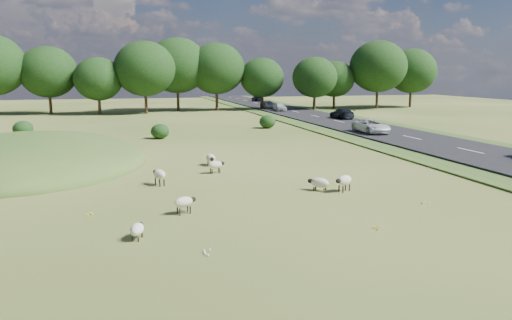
{
  "coord_description": "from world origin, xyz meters",
  "views": [
    {
      "loc": [
        -5.48,
        -24.07,
        6.09
      ],
      "look_at": [
        2.0,
        4.0,
        1.0
      ],
      "focal_mm": 35.0,
      "sensor_mm": 36.0,
      "label": 1
    }
  ],
  "objects_px": {
    "sheep_2": "(211,158)",
    "car_5": "(258,98)",
    "car_4": "(371,126)",
    "car_1": "(279,107)",
    "car_6": "(269,104)",
    "sheep_0": "(216,165)",
    "sheep_1": "(184,202)",
    "sheep_6": "(319,183)",
    "car_2": "(342,113)",
    "sheep_4": "(137,229)",
    "sheep_5": "(344,180)",
    "sheep_3": "(159,174)"
  },
  "relations": [
    {
      "from": "sheep_6",
      "to": "car_2",
      "type": "distance_m",
      "value": 39.9
    },
    {
      "from": "sheep_0",
      "to": "car_2",
      "type": "xyz_separation_m",
      "value": [
        22.05,
        29.89,
        0.36
      ]
    },
    {
      "from": "sheep_1",
      "to": "sheep_5",
      "type": "height_order",
      "value": "sheep_5"
    },
    {
      "from": "sheep_0",
      "to": "car_1",
      "type": "xyz_separation_m",
      "value": [
        18.25,
        44.68,
        0.34
      ]
    },
    {
      "from": "sheep_3",
      "to": "sheep_5",
      "type": "relative_size",
      "value": 1.04
    },
    {
      "from": "car_4",
      "to": "car_5",
      "type": "bearing_deg",
      "value": 86.19
    },
    {
      "from": "sheep_0",
      "to": "sheep_6",
      "type": "bearing_deg",
      "value": -67.43
    },
    {
      "from": "car_1",
      "to": "car_5",
      "type": "bearing_deg",
      "value": 82.01
    },
    {
      "from": "sheep_1",
      "to": "sheep_3",
      "type": "xyz_separation_m",
      "value": [
        -0.65,
        6.01,
        0.07
      ]
    },
    {
      "from": "sheep_6",
      "to": "car_1",
      "type": "height_order",
      "value": "car_1"
    },
    {
      "from": "sheep_6",
      "to": "sheep_1",
      "type": "bearing_deg",
      "value": 63.78
    },
    {
      "from": "sheep_4",
      "to": "sheep_1",
      "type": "bearing_deg",
      "value": -18.07
    },
    {
      "from": "car_1",
      "to": "car_6",
      "type": "bearing_deg",
      "value": 90.0
    },
    {
      "from": "sheep_2",
      "to": "car_5",
      "type": "xyz_separation_m",
      "value": [
        21.87,
        69.02,
        0.4
      ]
    },
    {
      "from": "car_4",
      "to": "car_6",
      "type": "xyz_separation_m",
      "value": [
        0.0,
        35.79,
        -0.04
      ]
    },
    {
      "from": "car_2",
      "to": "car_6",
      "type": "relative_size",
      "value": 1.0
    },
    {
      "from": "car_2",
      "to": "car_4",
      "type": "relative_size",
      "value": 0.93
    },
    {
      "from": "sheep_6",
      "to": "car_1",
      "type": "distance_m",
      "value": 52.44
    },
    {
      "from": "sheep_4",
      "to": "sheep_6",
      "type": "bearing_deg",
      "value": -42.26
    },
    {
      "from": "sheep_0",
      "to": "sheep_4",
      "type": "relative_size",
      "value": 1.02
    },
    {
      "from": "sheep_3",
      "to": "sheep_6",
      "type": "height_order",
      "value": "sheep_3"
    },
    {
      "from": "sheep_2",
      "to": "sheep_6",
      "type": "relative_size",
      "value": 1.19
    },
    {
      "from": "car_4",
      "to": "sheep_4",
      "type": "bearing_deg",
      "value": -131.71
    },
    {
      "from": "car_2",
      "to": "car_5",
      "type": "bearing_deg",
      "value": -90.0
    },
    {
      "from": "sheep_0",
      "to": "sheep_5",
      "type": "bearing_deg",
      "value": -63.44
    },
    {
      "from": "sheep_3",
      "to": "car_6",
      "type": "bearing_deg",
      "value": -43.08
    },
    {
      "from": "sheep_0",
      "to": "sheep_1",
      "type": "height_order",
      "value": "sheep_0"
    },
    {
      "from": "sheep_0",
      "to": "sheep_2",
      "type": "distance_m",
      "value": 2.74
    },
    {
      "from": "sheep_0",
      "to": "sheep_1",
      "type": "distance_m",
      "value": 8.95
    },
    {
      "from": "sheep_3",
      "to": "sheep_4",
      "type": "bearing_deg",
      "value": 150.14
    },
    {
      "from": "car_4",
      "to": "sheep_2",
      "type": "bearing_deg",
      "value": -146.44
    },
    {
      "from": "sheep_0",
      "to": "car_6",
      "type": "bearing_deg",
      "value": 55.87
    },
    {
      "from": "sheep_0",
      "to": "sheep_2",
      "type": "xyz_separation_m",
      "value": [
        0.17,
        2.74,
        -0.07
      ]
    },
    {
      "from": "sheep_1",
      "to": "sheep_5",
      "type": "xyz_separation_m",
      "value": [
        8.49,
        2.02,
        0.06
      ]
    },
    {
      "from": "sheep_3",
      "to": "sheep_5",
      "type": "distance_m",
      "value": 9.97
    },
    {
      "from": "sheep_0",
      "to": "sheep_3",
      "type": "height_order",
      "value": "sheep_3"
    },
    {
      "from": "sheep_3",
      "to": "sheep_6",
      "type": "relative_size",
      "value": 1.15
    },
    {
      "from": "sheep_0",
      "to": "car_1",
      "type": "bearing_deg",
      "value": 53.52
    },
    {
      "from": "sheep_2",
      "to": "sheep_6",
      "type": "xyz_separation_m",
      "value": [
        4.24,
        -8.63,
        -0.05
      ]
    },
    {
      "from": "sheep_6",
      "to": "car_6",
      "type": "bearing_deg",
      "value": -59.26
    },
    {
      "from": "sheep_6",
      "to": "car_6",
      "type": "height_order",
      "value": "car_6"
    },
    {
      "from": "sheep_4",
      "to": "sheep_5",
      "type": "distance_m",
      "value": 11.68
    },
    {
      "from": "sheep_4",
      "to": "car_2",
      "type": "height_order",
      "value": "car_2"
    },
    {
      "from": "car_4",
      "to": "car_6",
      "type": "relative_size",
      "value": 1.07
    },
    {
      "from": "car_5",
      "to": "car_2",
      "type": "bearing_deg",
      "value": 90.0
    },
    {
      "from": "sheep_0",
      "to": "sheep_4",
      "type": "height_order",
      "value": "sheep_0"
    },
    {
      "from": "sheep_1",
      "to": "sheep_4",
      "type": "distance_m",
      "value": 3.59
    },
    {
      "from": "car_4",
      "to": "sheep_3",
      "type": "bearing_deg",
      "value": -141.79
    },
    {
      "from": "car_2",
      "to": "sheep_4",
      "type": "bearing_deg",
      "value": 56.74
    },
    {
      "from": "car_2",
      "to": "car_4",
      "type": "xyz_separation_m",
      "value": [
        -3.8,
        -15.16,
        0.02
      ]
    }
  ]
}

